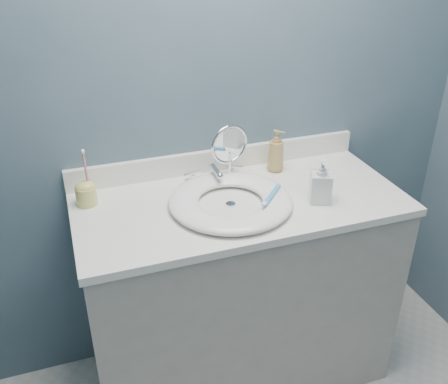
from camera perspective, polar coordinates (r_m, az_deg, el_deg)
name	(u,v)px	position (r m, az deg, el deg)	size (l,w,h in m)	color
back_wall	(217,94)	(1.96, -0.85, 11.15)	(2.20, 0.02, 2.40)	#425A64
vanity_cabinet	(239,294)	(2.11, 1.70, -11.61)	(1.20, 0.55, 0.85)	#A8A499
countertop	(240,203)	(1.86, 1.89, -1.24)	(1.22, 0.57, 0.03)	white
backsplash	(218,160)	(2.05, -0.69, 3.71)	(1.22, 0.02, 0.09)	white
basin	(231,201)	(1.80, 0.76, -1.01)	(0.45, 0.45, 0.04)	white
drain	(231,204)	(1.81, 0.76, -1.43)	(0.04, 0.04, 0.01)	silver
faucet	(214,175)	(1.96, -1.19, 1.92)	(0.25, 0.13, 0.07)	silver
makeup_mirror	(229,151)	(1.92, 0.61, 4.70)	(0.16, 0.09, 0.24)	silver
soap_bottle_amber	(276,151)	(2.04, 5.97, 4.72)	(0.07, 0.07, 0.18)	#AC8B4D
soap_bottle_clear	(321,181)	(1.83, 11.04, 1.27)	(0.07, 0.08, 0.17)	silver
toothbrush_holder	(86,192)	(1.86, -15.50, -0.03)	(0.08, 0.08, 0.22)	#D3CD69
toothbrush_lying	(271,196)	(1.79, 5.44, -0.43)	(0.13, 0.14, 0.02)	#3A93CE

